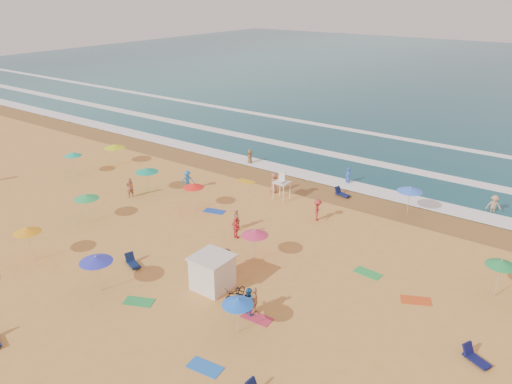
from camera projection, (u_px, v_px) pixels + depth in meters
The scene contains 12 objects.
ground at pixel (229, 245), 34.69m from camera, with size 220.00×220.00×0.00m, color gold.
ocean at pixel (498, 78), 97.48m from camera, with size 220.00×140.00×0.18m, color #0C4756.
wet_sand at pixel (317, 190), 44.03m from camera, with size 220.00×220.00×0.00m, color olive.
surf_foam at pixel (361, 162), 50.59m from camera, with size 200.00×18.70×0.05m.
cabana at pixel (212, 273), 29.45m from camera, with size 2.00×2.00×2.00m, color white.
cabana_roof at pixel (212, 257), 29.05m from camera, with size 2.20×2.20×0.12m, color silver.
bicycle at pixel (235, 293), 28.40m from camera, with size 0.64×1.84×0.97m, color black.
lifeguard_stand at pixel (282, 188), 41.71m from camera, with size 1.20×1.20×2.10m, color white, non-canonical shape.
beach_umbrellas at pixel (218, 219), 33.81m from camera, with size 55.72×29.19×0.78m.
loungers at pixel (294, 299), 28.43m from camera, with size 52.60×28.41×0.34m.
towels at pixel (275, 276), 30.94m from camera, with size 45.39×21.42×0.03m.
beachgoers at pixel (243, 208), 38.60m from camera, with size 39.98×27.00×2.05m.
Camera 1 is at (19.53, -23.66, 16.71)m, focal length 35.00 mm.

